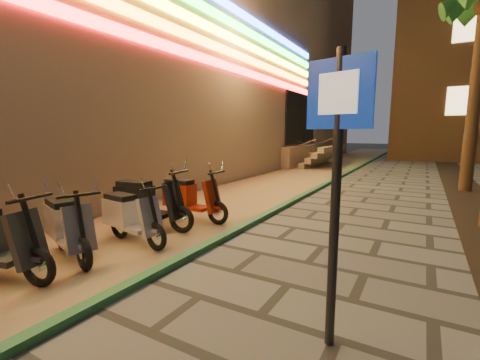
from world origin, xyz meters
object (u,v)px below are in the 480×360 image
Objects in this scene: scooter_6 at (66,226)px; scooter_8 at (146,202)px; pedestrian_sign at (337,161)px; scooter_7 at (129,216)px; scooter_9 at (188,198)px.

scooter_8 is (-0.04, 1.75, 0.05)m from scooter_6.
scooter_6 is 0.90× the size of scooter_8.
pedestrian_sign reaches higher than scooter_7.
pedestrian_sign is 1.68× the size of scooter_7.
scooter_9 is (0.36, 0.97, -0.04)m from scooter_8.
scooter_7 is (-3.96, 1.08, -1.27)m from pedestrian_sign.
scooter_9 is at bearing 100.04° from scooter_6.
scooter_6 is at bearing -96.19° from scooter_8.
scooter_8 reaches higher than scooter_7.
scooter_7 is at bearing -71.91° from scooter_8.
scooter_8 is at bearing 169.51° from pedestrian_sign.
scooter_6 is 1.03× the size of scooter_7.
scooter_7 is at bearing -89.35° from scooter_9.
scooter_6 is at bearing -168.63° from pedestrian_sign.
scooter_7 is 0.95× the size of scooter_9.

